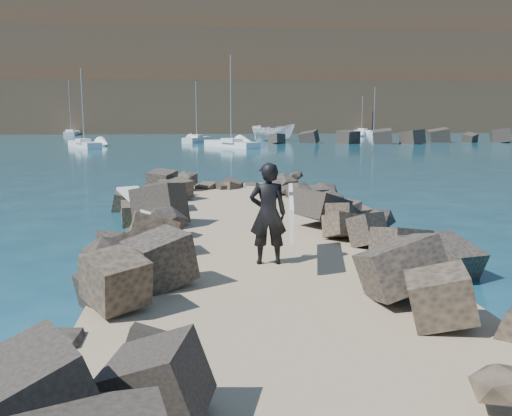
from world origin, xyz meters
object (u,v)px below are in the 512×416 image
object	(u,v)px
sailboat_c	(231,144)
boat_imported	(273,133)
surfboard_resting	(144,207)
surfer_with_board	(271,213)

from	to	relation	value
sailboat_c	boat_imported	bearing A→B (deg)	64.76
surfboard_resting	boat_imported	world-z (taller)	boat_imported
boat_imported	surfer_with_board	xyz separation A→B (m)	(-9.04, -64.21, 0.50)
boat_imported	sailboat_c	size ratio (longest dim) A/B	0.58
boat_imported	surfer_with_board	distance (m)	64.85
surfboard_resting	surfer_with_board	distance (m)	5.36
boat_imported	sailboat_c	world-z (taller)	sailboat_c
boat_imported	surfer_with_board	world-z (taller)	surfer_with_board
surfer_with_board	sailboat_c	xyz separation A→B (m)	(2.57, 50.48, -1.25)
boat_imported	sailboat_c	xyz separation A→B (m)	(-6.47, -13.73, -0.75)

